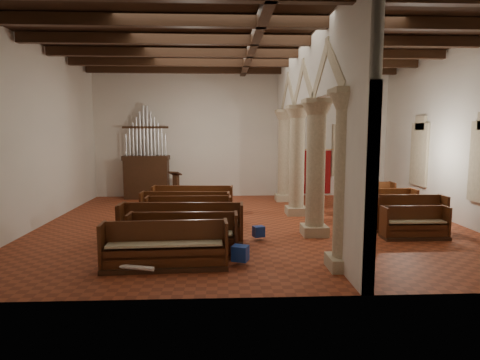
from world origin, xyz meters
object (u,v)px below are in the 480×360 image
at_px(pipe_organ, 147,169).
at_px(processional_banner, 355,181).
at_px(lectern, 176,187).
at_px(nave_pew_0, 165,253).
at_px(aisle_pew_0, 415,228).

relative_size(pipe_organ, processional_banner, 1.62).
relative_size(lectern, nave_pew_0, 0.45).
xyz_separation_m(pipe_organ, processional_banner, (9.60, -0.79, -0.53)).
relative_size(lectern, aisle_pew_0, 0.68).
bearing_deg(processional_banner, pipe_organ, 156.63).
distance_m(pipe_organ, aisle_pew_0, 11.89).
bearing_deg(lectern, processional_banner, 20.35).
distance_m(pipe_organ, nave_pew_0, 10.08).
xyz_separation_m(pipe_organ, lectern, (1.38, -0.26, -0.83)).
distance_m(lectern, nave_pew_0, 9.56).
bearing_deg(lectern, nave_pew_0, -61.01).
height_order(pipe_organ, aisle_pew_0, pipe_organ).
distance_m(pipe_organ, processional_banner, 9.65).
xyz_separation_m(processional_banner, aisle_pew_0, (-0.45, -6.72, -0.52)).
bearing_deg(processional_banner, nave_pew_0, -148.08).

